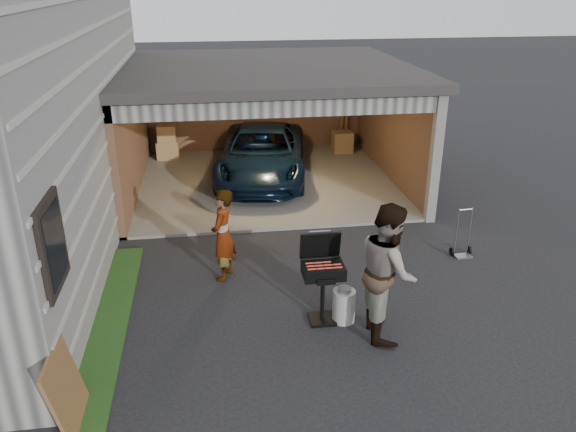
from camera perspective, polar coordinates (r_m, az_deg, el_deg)
name	(u,v)px	position (r m, az deg, el deg)	size (l,w,h in m)	color
ground	(264,333)	(8.38, -2.42, -11.77)	(80.00, 80.00, 0.00)	black
groundcover_strip	(93,393)	(7.71, -19.19, -16.58)	(0.50, 8.00, 0.06)	#193814
garage	(265,106)	(14.02, -2.38, 11.12)	(6.80, 6.30, 2.90)	#605E59
minivan	(262,156)	(14.23, -2.65, 6.16)	(2.10, 4.56, 1.27)	black
woman	(223,235)	(9.47, -6.63, -1.91)	(0.59, 0.39, 1.61)	silver
man	(388,271)	(8.01, 10.11, -5.49)	(0.98, 0.76, 2.01)	#4C251E
bbq_grill	(323,273)	(8.27, 3.55, -5.76)	(0.61, 0.53, 1.35)	black
propane_tank	(344,306)	(8.55, 5.69, -9.07)	(0.34, 0.34, 0.51)	beige
plywood_panel	(66,391)	(7.08, -21.62, -16.18)	(0.04, 0.90, 1.01)	brown
hand_truck	(462,247)	(10.90, 17.27, -3.01)	(0.39, 0.30, 0.94)	gray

